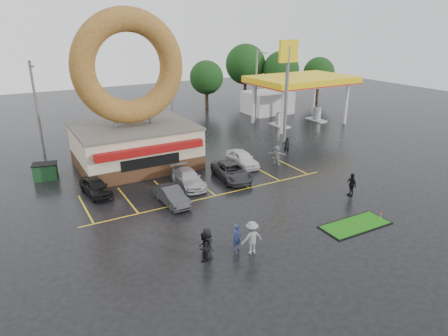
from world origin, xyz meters
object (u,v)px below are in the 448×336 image
car_black (96,187)px  streetlight_left (37,107)px  car_white (242,158)px  person_cameraman (351,184)px  shell_sign (287,73)px  car_silver (188,178)px  car_grey (232,172)px  donut_shop (133,117)px  gas_station (286,91)px  dumpster (45,172)px  streetlight_right (257,84)px  putting_green (355,225)px  person_blue (237,237)px  streetlight_mid (172,93)px  car_dgrey (172,196)px

car_black → streetlight_left: bearing=93.1°
car_white → person_cameraman: size_ratio=2.32×
shell_sign → streetlight_left: (-23.00, 7.92, -2.60)m
car_silver → car_grey: (3.74, -0.46, 0.02)m
donut_shop → car_white: 10.32m
gas_station → car_black: (-27.76, -12.94, -3.05)m
dumpster → car_white: bearing=-4.8°
streetlight_left → streetlight_right: 26.08m
car_silver → gas_station: bearing=39.0°
gas_station → putting_green: bearing=-118.9°
shell_sign → person_blue: 23.12m
car_silver → streetlight_left: bearing=127.1°
person_blue → streetlight_right: bearing=53.3°
gas_station → streetlight_left: 30.04m
shell_sign → streetlight_mid: shell_sign is taller
shell_sign → putting_green: size_ratio=2.24×
car_dgrey → person_cameraman: size_ratio=2.14×
gas_station → car_grey: gas_station is taller
dumpster → putting_green: (16.25, -18.38, -0.61)m
person_cameraman → gas_station: bearing=165.2°
gas_station → streetlight_left: streetlight_left is taller
car_grey → streetlight_right: bearing=58.3°
streetlight_mid → person_blue: bearing=-104.8°
person_blue → putting_green: person_blue is taller
streetlight_right → car_white: (-10.77, -13.92, -4.08)m
car_black → putting_green: car_black is taller
car_dgrey → car_grey: (6.14, 1.98, 0.03)m
car_silver → car_white: bearing=20.3°
person_cameraman → putting_green: person_cameraman is taller
gas_station → car_white: gas_station is taller
streetlight_mid → person_blue: size_ratio=5.55×
streetlight_mid → car_dgrey: streetlight_mid is taller
car_dgrey → car_silver: car_silver is taller
car_grey → person_blue: (-5.28, -9.52, 0.15)m
car_black → dumpster: dumpster is taller
streetlight_right → car_white: streetlight_right is taller
streetlight_right → car_silver: bearing=-137.2°
car_grey → car_white: car_white is taller
streetlight_left → car_silver: streetlight_left is taller
car_silver → car_grey: bearing=-3.1°
streetlight_right → car_black: size_ratio=2.36×
car_white → person_blue: size_ratio=2.54×
gas_station → car_black: gas_station is taller
streetlight_right → car_silver: 23.54m
person_cameraman → car_black: bearing=-108.4°
car_silver → dumpster: (-9.65, 7.09, 0.01)m
streetlight_right → car_silver: size_ratio=2.04×
streetlight_left → car_grey: size_ratio=1.89×
car_black → person_cameraman: 19.16m
streetlight_mid → dumpster: 17.03m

